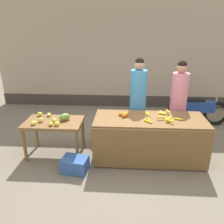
# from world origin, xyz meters

# --- Properties ---
(ground_plane) EXTENTS (24.00, 24.00, 0.00)m
(ground_plane) POSITION_xyz_m (0.00, 0.00, 0.00)
(ground_plane) COLOR #756B5B
(market_wall_back) EXTENTS (8.05, 0.23, 3.55)m
(market_wall_back) POSITION_xyz_m (0.00, 3.09, 1.74)
(market_wall_back) COLOR tan
(market_wall_back) RESTS_ON ground
(fruit_stall_counter) EXTENTS (2.05, 0.86, 0.83)m
(fruit_stall_counter) POSITION_xyz_m (0.44, -0.01, 0.41)
(fruit_stall_counter) COLOR brown
(fruit_stall_counter) RESTS_ON ground
(side_table_wooden) EXTENTS (1.09, 0.67, 0.72)m
(side_table_wooden) POSITION_xyz_m (-1.39, 0.00, 0.62)
(side_table_wooden) COLOR brown
(side_table_wooden) RESTS_ON ground
(banana_bunch_pile) EXTENTS (0.70, 0.62, 0.07)m
(banana_bunch_pile) POSITION_xyz_m (0.66, 0.01, 0.85)
(banana_bunch_pile) COLOR gold
(banana_bunch_pile) RESTS_ON fruit_stall_counter
(orange_pile) EXTENTS (0.18, 0.16, 0.09)m
(orange_pile) POSITION_xyz_m (-0.05, 0.05, 0.87)
(orange_pile) COLOR orange
(orange_pile) RESTS_ON fruit_stall_counter
(mango_papaya_pile) EXTENTS (0.75, 0.58, 0.14)m
(mango_papaya_pile) POSITION_xyz_m (-1.35, 0.02, 0.77)
(mango_papaya_pile) COLOR #E8C748
(mango_papaya_pile) RESTS_ON side_table_wooden
(vendor_woman_blue_shirt) EXTENTS (0.34, 0.34, 1.85)m
(vendor_woman_blue_shirt) POSITION_xyz_m (0.24, 0.66, 0.93)
(vendor_woman_blue_shirt) COLOR #33333D
(vendor_woman_blue_shirt) RESTS_ON ground
(vendor_woman_pink_shirt) EXTENTS (0.34, 0.34, 1.79)m
(vendor_woman_pink_shirt) POSITION_xyz_m (1.09, 0.68, 0.90)
(vendor_woman_pink_shirt) COLOR #33333D
(vendor_woman_pink_shirt) RESTS_ON ground
(parked_motorcycle) EXTENTS (1.60, 0.18, 0.88)m
(parked_motorcycle) POSITION_xyz_m (1.84, 1.64, 0.40)
(parked_motorcycle) COLOR black
(parked_motorcycle) RESTS_ON ground
(produce_crate) EXTENTS (0.48, 0.38, 0.26)m
(produce_crate) POSITION_xyz_m (-0.89, -0.54, 0.13)
(produce_crate) COLOR #3359A5
(produce_crate) RESTS_ON ground
(produce_sack) EXTENTS (0.43, 0.46, 0.52)m
(produce_sack) POSITION_xyz_m (-0.59, 0.60, 0.26)
(produce_sack) COLOR tan
(produce_sack) RESTS_ON ground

